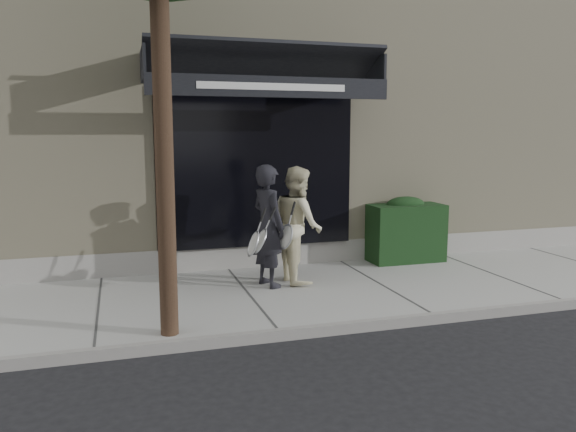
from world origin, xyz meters
name	(u,v)px	position (x,y,z in m)	size (l,w,h in m)	color
ground	(378,290)	(0.00, 0.00, 0.00)	(80.00, 80.00, 0.00)	black
sidewalk	(378,287)	(0.00, 0.00, 0.06)	(20.00, 3.00, 0.12)	#A4A39E
curb	(433,318)	(0.00, -1.55, 0.07)	(20.00, 0.10, 0.14)	gray
building_facade	(285,116)	(-0.01, 4.96, 2.74)	(14.30, 8.04, 5.64)	beige
hedge	(405,230)	(1.10, 1.25, 0.66)	(1.30, 0.70, 1.14)	black
pedestrian_front	(268,226)	(-1.62, 0.33, 1.01)	(0.73, 0.96, 1.79)	black
pedestrian_back	(298,224)	(-1.13, 0.45, 0.99)	(0.75, 0.96, 1.75)	beige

